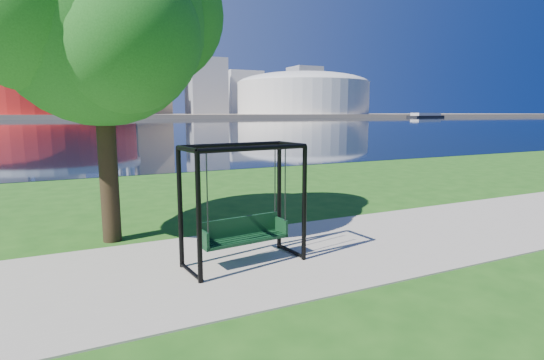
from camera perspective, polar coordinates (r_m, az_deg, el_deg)
ground at (r=8.78m, az=-1.53°, el=-9.47°), size 900.00×900.00×0.00m
path at (r=8.35m, az=-0.11°, el=-10.36°), size 120.00×4.00×0.03m
river at (r=109.69m, az=-24.01°, el=6.79°), size 900.00×180.00×0.02m
far_bank at (r=313.63m, az=-25.25°, el=7.84°), size 900.00×228.00×2.00m
stadium at (r=242.97m, az=-27.66°, el=10.70°), size 83.00×83.00×32.00m
arena at (r=279.61m, az=4.17°, el=11.67°), size 84.00×84.00×26.56m
skyline at (r=328.67m, az=-26.46°, el=13.88°), size 392.00×66.00×96.50m
swing at (r=7.76m, az=-3.91°, el=-3.70°), size 2.27×1.18×2.23m
park_tree at (r=9.92m, az=-22.58°, el=19.93°), size 5.53×5.00×6.87m
barge at (r=277.05m, az=19.99°, el=8.16°), size 28.67×12.19×2.78m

